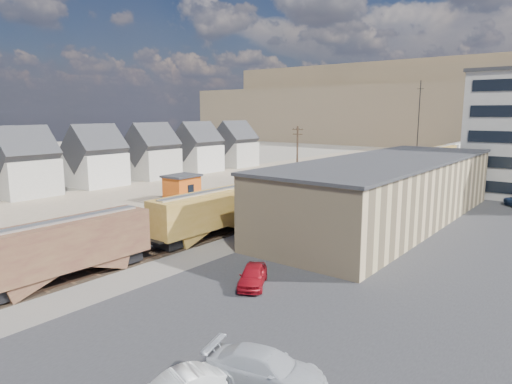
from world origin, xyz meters
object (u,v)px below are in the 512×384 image
Objects in this scene: parked_car_red at (253,276)px; parked_car_silver at (266,370)px; freight_train at (371,172)px; maintenance_shed at (182,187)px; utility_pole_north at (297,153)px.

parked_car_red is 12.19m from parked_car_silver.
freight_train is 23.52× the size of maintenance_shed.
parked_car_silver is (36.41, -28.60, -1.02)m from maintenance_shed.
parked_car_silver is at bearing -38.15° from maintenance_shed.
parked_car_silver is (19.38, -54.45, -1.97)m from freight_train.
freight_train is 46.73m from parked_car_red.
utility_pole_north reaches higher than parked_car_silver.
parked_car_silver is at bearing -70.41° from freight_train.
parked_car_silver is (8.05, -9.16, 0.07)m from parked_car_red.
parked_car_red is (28.36, -19.44, -1.09)m from maintenance_shed.
freight_train is 27.02× the size of parked_car_red.
parked_car_red is at bearing 25.66° from parked_car_silver.
maintenance_shed reaches higher than parked_car_silver.
utility_pole_north is at bearing 89.42° from parked_car_red.
maintenance_shed reaches higher than parked_car_red.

